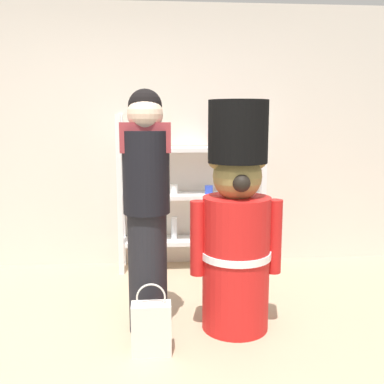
% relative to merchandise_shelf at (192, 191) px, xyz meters
% --- Properties ---
extents(ground_plane, '(6.40, 6.40, 0.00)m').
position_rel_merchandise_shelf_xyz_m(ground_plane, '(-0.47, -1.98, -0.78)').
color(ground_plane, tan).
extents(back_wall, '(6.40, 0.12, 2.60)m').
position_rel_merchandise_shelf_xyz_m(back_wall, '(-0.47, 0.22, 0.52)').
color(back_wall, silver).
rests_on(back_wall, ground_plane).
extents(merchandise_shelf, '(1.43, 0.35, 1.53)m').
position_rel_merchandise_shelf_xyz_m(merchandise_shelf, '(0.00, 0.00, 0.00)').
color(merchandise_shelf, white).
rests_on(merchandise_shelf, ground_plane).
extents(teddy_bear_guard, '(0.65, 0.50, 1.62)m').
position_rel_merchandise_shelf_xyz_m(teddy_bear_guard, '(0.20, -1.34, -0.03)').
color(teddy_bear_guard, red).
rests_on(teddy_bear_guard, ground_plane).
extents(person_shopper, '(0.34, 0.32, 1.70)m').
position_rel_merchandise_shelf_xyz_m(person_shopper, '(-0.43, -1.33, 0.13)').
color(person_shopper, black).
rests_on(person_shopper, ground_plane).
extents(shopping_bag, '(0.25, 0.13, 0.47)m').
position_rel_merchandise_shelf_xyz_m(shopping_bag, '(-0.40, -1.66, -0.60)').
color(shopping_bag, silver).
rests_on(shopping_bag, ground_plane).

